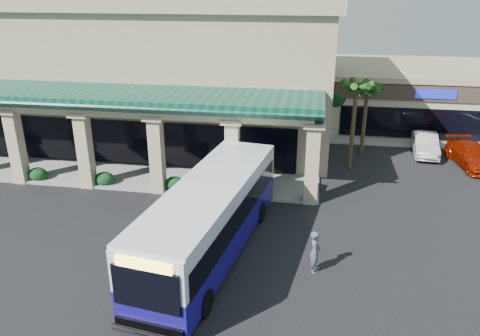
% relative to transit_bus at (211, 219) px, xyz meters
% --- Properties ---
extents(ground, '(110.00, 110.00, 0.00)m').
position_rel_transit_bus_xyz_m(ground, '(-1.63, 1.00, -1.77)').
color(ground, black).
extents(main_building, '(30.80, 14.80, 11.35)m').
position_rel_transit_bus_xyz_m(main_building, '(-9.63, 17.00, 3.91)').
color(main_building, tan).
rests_on(main_building, ground).
extents(arcade, '(30.00, 6.20, 5.70)m').
position_rel_transit_bus_xyz_m(arcade, '(-9.63, 7.80, 1.08)').
color(arcade, '#0A4031').
rests_on(arcade, ground).
extents(strip_mall, '(22.50, 12.50, 4.90)m').
position_rel_transit_bus_xyz_m(strip_mall, '(16.37, 25.00, 0.68)').
color(strip_mall, beige).
rests_on(strip_mall, ground).
extents(palm_0, '(2.40, 2.40, 6.60)m').
position_rel_transit_bus_xyz_m(palm_0, '(6.87, 12.00, 1.53)').
color(palm_0, '#1B4011').
rests_on(palm_0, ground).
extents(palm_1, '(2.40, 2.40, 5.80)m').
position_rel_transit_bus_xyz_m(palm_1, '(7.87, 15.00, 1.13)').
color(palm_1, '#1B4011').
rests_on(palm_1, ground).
extents(broadleaf_tree, '(2.60, 2.60, 4.81)m').
position_rel_transit_bus_xyz_m(broadleaf_tree, '(5.87, 20.00, 0.64)').
color(broadleaf_tree, '#0B3312').
rests_on(broadleaf_tree, ground).
extents(transit_bus, '(4.74, 12.94, 3.53)m').
position_rel_transit_bus_xyz_m(transit_bus, '(0.00, 0.00, 0.00)').
color(transit_bus, navy).
rests_on(transit_bus, ground).
extents(pedestrian, '(0.47, 0.71, 1.94)m').
position_rel_transit_bus_xyz_m(pedestrian, '(4.72, -0.68, -0.80)').
color(pedestrian, '#4E5665').
rests_on(pedestrian, ground).
extents(car_white, '(1.96, 4.71, 1.52)m').
position_rel_transit_bus_xyz_m(car_white, '(12.42, 15.71, -1.01)').
color(car_white, silver).
rests_on(car_white, ground).
extents(car_red, '(2.92, 5.47, 1.51)m').
position_rel_transit_bus_xyz_m(car_red, '(15.11, 13.81, -1.01)').
color(car_red, '#921904').
rests_on(car_red, ground).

